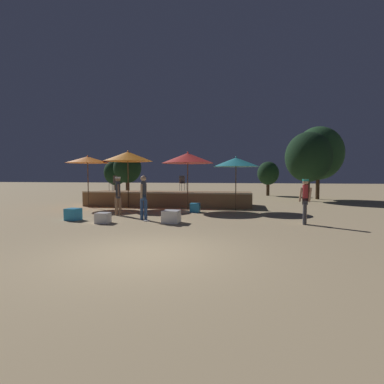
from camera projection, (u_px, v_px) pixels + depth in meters
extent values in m
plane|color=tan|center=(146.00, 253.00, 6.96)|extent=(120.00, 120.00, 0.00)
cube|color=olive|center=(169.00, 199.00, 17.86)|extent=(9.65, 2.83, 0.79)
cube|color=#CCB793|center=(163.00, 193.00, 16.48)|extent=(9.65, 0.12, 0.08)
cylinder|color=brown|center=(188.00, 186.00, 15.74)|extent=(0.05, 0.05, 2.43)
cone|color=red|center=(188.00, 158.00, 15.66)|extent=(2.73, 2.73, 0.53)
sphere|color=red|center=(188.00, 152.00, 15.64)|extent=(0.08, 0.08, 0.08)
cylinder|color=brown|center=(128.00, 184.00, 16.71)|extent=(0.05, 0.05, 2.58)
cone|color=orange|center=(128.00, 156.00, 16.62)|extent=(2.74, 2.74, 0.53)
sphere|color=orange|center=(128.00, 151.00, 16.61)|extent=(0.08, 0.08, 0.08)
cylinder|color=brown|center=(88.00, 185.00, 16.69)|extent=(0.05, 0.05, 2.48)
cone|color=orange|center=(88.00, 160.00, 16.61)|extent=(2.36, 2.36, 0.36)
sphere|color=orange|center=(88.00, 156.00, 16.59)|extent=(0.08, 0.08, 0.08)
cylinder|color=brown|center=(236.00, 189.00, 15.36)|extent=(0.05, 0.05, 2.24)
cone|color=teal|center=(236.00, 162.00, 15.28)|extent=(2.37, 2.37, 0.46)
sphere|color=teal|center=(236.00, 157.00, 15.27)|extent=(0.08, 0.08, 0.08)
cube|color=#2D9EDB|center=(73.00, 214.00, 12.03)|extent=(0.57, 0.57, 0.47)
cube|color=white|center=(103.00, 218.00, 11.31)|extent=(0.49, 0.49, 0.39)
cube|color=#2D9EDB|center=(195.00, 208.00, 14.62)|extent=(0.46, 0.46, 0.44)
cube|color=white|center=(171.00, 217.00, 11.36)|extent=(0.64, 0.64, 0.48)
cylinder|color=tan|center=(305.00, 214.00, 11.05)|extent=(0.13, 0.13, 0.77)
cylinder|color=#3F3F47|center=(305.00, 214.00, 10.91)|extent=(0.13, 0.13, 0.77)
cylinder|color=#3F3F47|center=(305.00, 201.00, 10.95)|extent=(0.20, 0.20, 0.24)
cylinder|color=#B22D33|center=(305.00, 193.00, 10.94)|extent=(0.20, 0.20, 0.59)
cylinder|color=tan|center=(301.00, 195.00, 11.01)|extent=(0.16, 0.11, 0.53)
cylinder|color=tan|center=(310.00, 195.00, 10.87)|extent=(0.15, 0.11, 0.53)
sphere|color=tan|center=(305.00, 182.00, 10.91)|extent=(0.21, 0.21, 0.21)
cylinder|color=teal|center=(306.00, 180.00, 10.91)|extent=(0.23, 0.23, 0.07)
cylinder|color=#997051|center=(120.00, 206.00, 13.48)|extent=(0.13, 0.13, 0.80)
cylinder|color=#997051|center=(116.00, 207.00, 13.42)|extent=(0.13, 0.13, 0.80)
cylinder|color=#3F3F47|center=(118.00, 196.00, 13.42)|extent=(0.21, 0.21, 0.24)
cylinder|color=#333842|center=(118.00, 188.00, 13.40)|extent=(0.21, 0.21, 0.62)
cylinder|color=#997051|center=(117.00, 190.00, 13.57)|extent=(0.12, 0.12, 0.55)
cylinder|color=#997051|center=(119.00, 190.00, 13.25)|extent=(0.19, 0.24, 0.55)
sphere|color=#997051|center=(118.00, 179.00, 13.38)|extent=(0.22, 0.22, 0.22)
cylinder|color=white|center=(118.00, 178.00, 13.38)|extent=(0.24, 0.24, 0.07)
cylinder|color=#2D4C7F|center=(142.00, 210.00, 12.07)|extent=(0.13, 0.13, 0.83)
cylinder|color=#2D4C7F|center=(146.00, 210.00, 12.02)|extent=(0.13, 0.13, 0.83)
cylinder|color=#2D4C7F|center=(144.00, 198.00, 12.02)|extent=(0.21, 0.21, 0.24)
cylinder|color=#333842|center=(144.00, 189.00, 12.00)|extent=(0.21, 0.21, 0.64)
cylinder|color=tan|center=(141.00, 191.00, 11.83)|extent=(0.10, 0.11, 0.57)
cylinder|color=tan|center=(146.00, 191.00, 12.17)|extent=(0.10, 0.12, 0.57)
sphere|color=tan|center=(143.00, 178.00, 11.97)|extent=(0.23, 0.23, 0.23)
cylinder|color=#47474C|center=(182.00, 187.00, 17.70)|extent=(0.02, 0.02, 0.45)
cylinder|color=#47474C|center=(186.00, 187.00, 17.82)|extent=(0.02, 0.02, 0.45)
cylinder|color=#47474C|center=(180.00, 187.00, 17.97)|extent=(0.02, 0.02, 0.45)
cylinder|color=#47474C|center=(184.00, 187.00, 18.10)|extent=(0.02, 0.02, 0.45)
cylinder|color=#47474C|center=(183.00, 183.00, 17.89)|extent=(0.40, 0.40, 0.02)
cube|color=#47474C|center=(182.00, 179.00, 18.03)|extent=(0.31, 0.23, 0.45)
cylinder|color=#47474C|center=(112.00, 187.00, 17.94)|extent=(0.02, 0.02, 0.45)
cylinder|color=#47474C|center=(109.00, 187.00, 17.66)|extent=(0.02, 0.02, 0.45)
cylinder|color=#47474C|center=(116.00, 187.00, 17.83)|extent=(0.02, 0.02, 0.45)
cylinder|color=#47474C|center=(113.00, 187.00, 17.55)|extent=(0.02, 0.02, 0.45)
cylinder|color=#47474C|center=(113.00, 183.00, 17.73)|extent=(0.40, 0.40, 0.02)
cube|color=#47474C|center=(115.00, 180.00, 17.66)|extent=(0.10, 0.36, 0.45)
cylinder|color=white|center=(147.00, 221.00, 11.78)|extent=(0.26, 0.26, 0.03)
cylinder|color=#3D2B1C|center=(128.00, 189.00, 22.84)|extent=(0.28, 0.28, 1.42)
ellipsoid|color=black|center=(127.00, 168.00, 22.75)|extent=(2.10, 2.10, 2.30)
cylinder|color=#3D2B1C|center=(308.00, 189.00, 20.82)|extent=(0.28, 0.28, 1.65)
ellipsoid|color=black|center=(308.00, 157.00, 20.69)|extent=(3.14, 3.14, 3.45)
cylinder|color=#3D2B1C|center=(268.00, 189.00, 26.23)|extent=(0.28, 0.28, 1.13)
ellipsoid|color=black|center=(268.00, 173.00, 26.15)|extent=(1.85, 1.85, 2.03)
cylinder|color=#3D2B1C|center=(318.00, 187.00, 22.38)|extent=(0.28, 0.28, 1.81)
ellipsoid|color=#1E4223|center=(318.00, 153.00, 22.24)|extent=(3.58, 3.58, 3.94)
cylinder|color=#3D2B1C|center=(116.00, 190.00, 25.27)|extent=(0.28, 0.28, 1.16)
ellipsoid|color=black|center=(116.00, 172.00, 25.18)|extent=(1.95, 1.95, 2.15)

